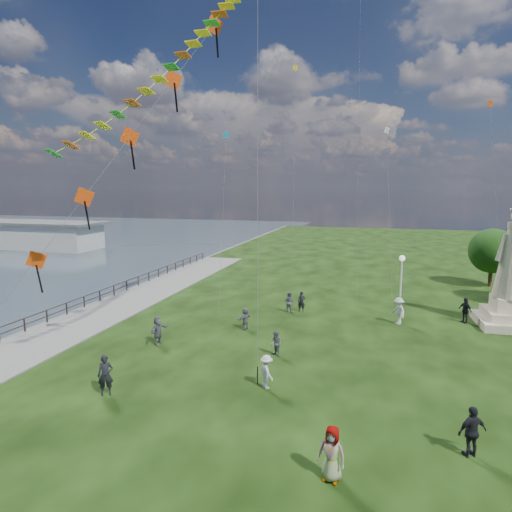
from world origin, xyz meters
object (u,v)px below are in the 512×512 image
(person_3, at_px, (472,432))
(person_7, at_px, (289,302))
(statue, at_px, (512,283))
(person_0, at_px, (106,375))
(person_9, at_px, (465,310))
(person_1, at_px, (276,344))
(person_5, at_px, (158,330))
(person_11, at_px, (245,319))
(person_2, at_px, (266,372))
(person_6, at_px, (301,302))
(person_8, at_px, (399,311))
(lamppost, at_px, (401,273))
(pier_pavilion, at_px, (20,234))
(person_4, at_px, (332,454))

(person_3, distance_m, person_7, 18.64)
(statue, height_order, person_0, statue)
(person_3, bearing_deg, person_9, -127.67)
(person_0, bearing_deg, person_1, 15.74)
(person_5, distance_m, person_11, 5.93)
(person_2, height_order, person_6, person_2)
(person_2, relative_size, person_3, 0.86)
(person_2, height_order, person_5, person_5)
(person_0, height_order, person_8, person_0)
(lamppost, distance_m, person_9, 5.03)
(pier_pavilion, distance_m, statue, 71.58)
(person_2, bearing_deg, person_4, 169.62)
(person_3, bearing_deg, person_11, -71.46)
(statue, relative_size, person_5, 4.64)
(person_1, relative_size, person_6, 0.92)
(person_8, bearing_deg, person_4, -41.01)
(person_0, height_order, person_2, person_0)
(pier_pavilion, bearing_deg, person_7, -27.25)
(person_8, xyz_separation_m, person_9, (4.55, 1.64, -0.05))
(person_4, bearing_deg, person_7, 118.48)
(pier_pavilion, distance_m, person_1, 63.33)
(person_3, height_order, person_5, person_3)
(person_8, bearing_deg, person_0, -74.55)
(person_4, bearing_deg, pier_pavilion, 154.40)
(person_1, xyz_separation_m, person_3, (8.78, -7.05, 0.21))
(pier_pavilion, height_order, person_8, pier_pavilion)
(pier_pavilion, xyz_separation_m, person_5, (45.18, -35.42, -0.97))
(statue, relative_size, person_3, 4.31)
(person_7, bearing_deg, person_8, -171.75)
(person_3, bearing_deg, lamppost, -112.72)
(person_1, distance_m, person_5, 7.37)
(statue, relative_size, lamppost, 1.75)
(pier_pavilion, bearing_deg, person_2, -36.52)
(person_1, relative_size, person_7, 0.91)
(person_2, relative_size, person_9, 0.90)
(pier_pavilion, bearing_deg, person_0, -42.32)
(person_6, height_order, person_8, person_8)
(person_9, bearing_deg, person_8, -106.99)
(lamppost, height_order, person_9, lamppost)
(person_0, distance_m, person_4, 11.06)
(person_4, xyz_separation_m, person_9, (7.35, 19.33, -0.03))
(person_2, bearing_deg, person_0, 68.11)
(person_1, relative_size, person_11, 0.98)
(person_1, xyz_separation_m, person_11, (-3.07, 3.98, 0.02))
(person_0, xyz_separation_m, person_9, (17.97, 16.27, -0.05))
(pier_pavilion, height_order, person_6, pier_pavilion)
(person_0, bearing_deg, person_6, 38.22)
(lamppost, relative_size, person_9, 2.56)
(person_0, xyz_separation_m, person_8, (13.43, 14.64, -0.00))
(person_2, relative_size, person_6, 1.02)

